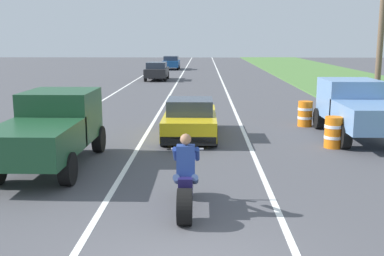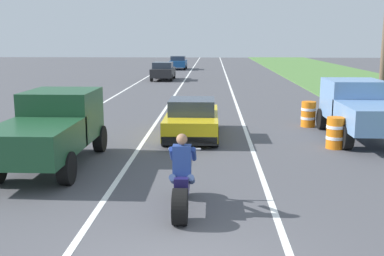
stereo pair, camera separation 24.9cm
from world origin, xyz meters
name	(u,v)px [view 1 (the left image)]	position (x,y,z in m)	size (l,w,h in m)	color
lane_stripe_left_solid	(103,100)	(-5.40, 20.00, 0.00)	(0.14, 120.00, 0.01)	white
lane_stripe_right_solid	(230,101)	(1.80, 20.00, 0.00)	(0.14, 120.00, 0.01)	white
lane_stripe_centre_dashed	(166,100)	(-1.80, 20.00, 0.00)	(0.14, 120.00, 0.01)	white
motorcycle_with_rider	(186,184)	(-0.06, 2.75, 0.59)	(0.70, 2.21, 1.62)	black
sports_car_yellow	(190,119)	(-0.18, 10.15, 0.63)	(1.84, 4.30, 1.37)	yellow
pickup_truck_left_lane_dark_green	(51,127)	(-3.80, 6.10, 1.11)	(2.02, 4.80, 1.98)	#1E4C2D
pickup_truck_right_shoulder_light_blue	(357,107)	(5.62, 10.04, 1.11)	(2.02, 4.80, 1.98)	#6B93C6
utility_pole_roadside	(381,35)	(7.43, 13.27, 3.58)	(0.24, 0.24, 7.16)	brown
construction_barrel_nearest	(333,132)	(4.43, 8.56, 0.50)	(0.58, 0.58, 1.00)	orange
construction_barrel_mid	(305,114)	(4.32, 12.28, 0.50)	(0.58, 0.58, 1.00)	orange
distant_car_far_ahead	(157,71)	(-3.61, 33.00, 0.77)	(1.80, 4.00, 1.50)	#262628
distant_car_further_ahead	(171,62)	(-3.33, 46.72, 0.77)	(1.80, 4.00, 1.50)	#194C8C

